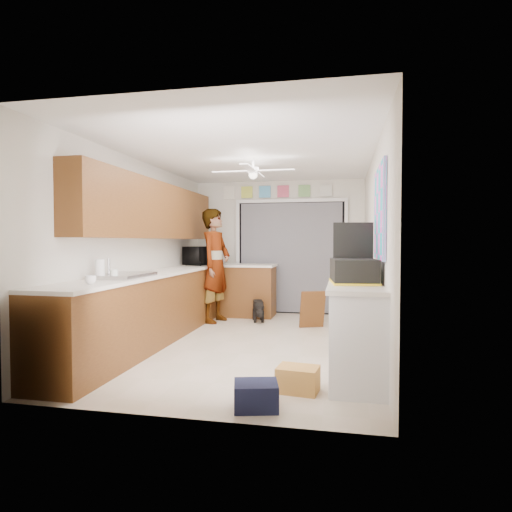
{
  "coord_description": "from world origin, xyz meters",
  "views": [
    {
      "loc": [
        1.21,
        -5.56,
        1.36
      ],
      "look_at": [
        0.0,
        0.4,
        1.15
      ],
      "focal_mm": 30.0,
      "sensor_mm": 36.0,
      "label": 1
    }
  ],
  "objects_px": {
    "cup": "(90,280)",
    "man": "(215,265)",
    "dog": "(258,310)",
    "suitcase": "(354,271)",
    "paper_towel_roll": "(100,269)",
    "navy_crate": "(256,396)",
    "microwave": "(202,256)",
    "cardboard_box": "(298,379)"
  },
  "relations": [
    {
      "from": "cup",
      "to": "man",
      "type": "bearing_deg",
      "value": 84.09
    },
    {
      "from": "man",
      "to": "dog",
      "type": "bearing_deg",
      "value": -65.11
    },
    {
      "from": "suitcase",
      "to": "man",
      "type": "height_order",
      "value": "man"
    },
    {
      "from": "man",
      "to": "dog",
      "type": "xyz_separation_m",
      "value": [
        0.7,
        0.17,
        -0.76
      ]
    },
    {
      "from": "paper_towel_roll",
      "to": "dog",
      "type": "relative_size",
      "value": 0.44
    },
    {
      "from": "paper_towel_roll",
      "to": "man",
      "type": "bearing_deg",
      "value": 78.54
    },
    {
      "from": "cup",
      "to": "navy_crate",
      "type": "xyz_separation_m",
      "value": [
        1.74,
        -0.41,
        -0.88
      ]
    },
    {
      "from": "microwave",
      "to": "dog",
      "type": "distance_m",
      "value": 1.39
    },
    {
      "from": "paper_towel_roll",
      "to": "navy_crate",
      "type": "height_order",
      "value": "paper_towel_roll"
    },
    {
      "from": "suitcase",
      "to": "man",
      "type": "xyz_separation_m",
      "value": [
        -2.21,
        2.5,
        -0.11
      ]
    },
    {
      "from": "suitcase",
      "to": "navy_crate",
      "type": "distance_m",
      "value": 1.62
    },
    {
      "from": "paper_towel_roll",
      "to": "suitcase",
      "type": "distance_m",
      "value": 2.74
    },
    {
      "from": "microwave",
      "to": "man",
      "type": "distance_m",
      "value": 0.5
    },
    {
      "from": "cup",
      "to": "cardboard_box",
      "type": "height_order",
      "value": "cup"
    },
    {
      "from": "suitcase",
      "to": "man",
      "type": "relative_size",
      "value": 0.3
    },
    {
      "from": "paper_towel_roll",
      "to": "dog",
      "type": "xyz_separation_m",
      "value": [
        1.23,
        2.8,
        -0.85
      ]
    },
    {
      "from": "cup",
      "to": "suitcase",
      "type": "xyz_separation_m",
      "value": [
        2.53,
        0.63,
        0.08
      ]
    },
    {
      "from": "paper_towel_roll",
      "to": "dog",
      "type": "height_order",
      "value": "paper_towel_roll"
    },
    {
      "from": "cardboard_box",
      "to": "paper_towel_roll",
      "type": "bearing_deg",
      "value": 168.55
    },
    {
      "from": "navy_crate",
      "to": "dog",
      "type": "relative_size",
      "value": 0.7
    },
    {
      "from": "suitcase",
      "to": "man",
      "type": "distance_m",
      "value": 3.34
    },
    {
      "from": "cup",
      "to": "man",
      "type": "height_order",
      "value": "man"
    },
    {
      "from": "cup",
      "to": "paper_towel_roll",
      "type": "xyz_separation_m",
      "value": [
        -0.21,
        0.51,
        0.07
      ]
    },
    {
      "from": "suitcase",
      "to": "paper_towel_roll",
      "type": "bearing_deg",
      "value": 176.26
    },
    {
      "from": "suitcase",
      "to": "dog",
      "type": "height_order",
      "value": "suitcase"
    },
    {
      "from": "paper_towel_roll",
      "to": "man",
      "type": "relative_size",
      "value": 0.12
    },
    {
      "from": "dog",
      "to": "suitcase",
      "type": "bearing_deg",
      "value": -77.09
    },
    {
      "from": "cardboard_box",
      "to": "dog",
      "type": "bearing_deg",
      "value": 107.27
    },
    {
      "from": "microwave",
      "to": "paper_towel_roll",
      "type": "bearing_deg",
      "value": -162.6
    },
    {
      "from": "microwave",
      "to": "paper_towel_roll",
      "type": "relative_size",
      "value": 2.66
    },
    {
      "from": "paper_towel_roll",
      "to": "navy_crate",
      "type": "bearing_deg",
      "value": -25.13
    },
    {
      "from": "navy_crate",
      "to": "man",
      "type": "distance_m",
      "value": 3.91
    },
    {
      "from": "cup",
      "to": "navy_crate",
      "type": "relative_size",
      "value": 0.31
    },
    {
      "from": "cup",
      "to": "dog",
      "type": "relative_size",
      "value": 0.21
    },
    {
      "from": "man",
      "to": "navy_crate",
      "type": "bearing_deg",
      "value": -147.32
    },
    {
      "from": "man",
      "to": "suitcase",
      "type": "bearing_deg",
      "value": -127.71
    },
    {
      "from": "suitcase",
      "to": "navy_crate",
      "type": "bearing_deg",
      "value": -133.63
    },
    {
      "from": "cardboard_box",
      "to": "navy_crate",
      "type": "height_order",
      "value": "cardboard_box"
    },
    {
      "from": "paper_towel_roll",
      "to": "cardboard_box",
      "type": "xyz_separation_m",
      "value": [
        2.24,
        -0.45,
        -0.94
      ]
    },
    {
      "from": "microwave",
      "to": "paper_towel_roll",
      "type": "xyz_separation_m",
      "value": [
        -0.18,
        -2.95,
        -0.05
      ]
    },
    {
      "from": "cup",
      "to": "paper_towel_roll",
      "type": "bearing_deg",
      "value": 112.38
    },
    {
      "from": "cup",
      "to": "microwave",
      "type": "bearing_deg",
      "value": 90.4
    }
  ]
}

